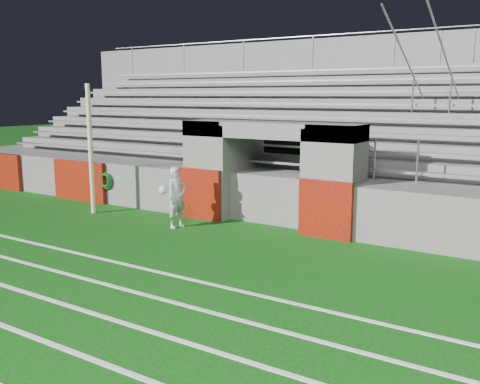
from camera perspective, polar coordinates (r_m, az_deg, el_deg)
The scene contains 5 objects.
ground at distance 11.05m, azimuth -5.97°, elevation -6.93°, with size 90.00×90.00×0.00m, color #0B440B.
field_post at distance 15.31m, azimuth -15.65°, elevation 4.38°, with size 0.13×0.13×3.57m, color beige.
stadium_structure at distance 17.58m, azimuth 10.41°, elevation 4.34°, with size 26.00×8.48×5.42m.
goalkeeper_with_ball at distance 13.35m, azimuth -6.80°, elevation -0.53°, with size 0.59×0.63×1.53m.
hose_coil at distance 16.54m, azimuth -14.15°, elevation 1.18°, with size 0.53×0.14×0.53m.
Camera 1 is at (6.63, -8.21, 3.26)m, focal length 40.00 mm.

